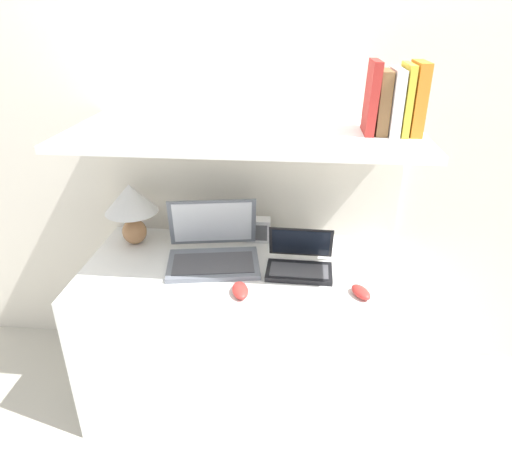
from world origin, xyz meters
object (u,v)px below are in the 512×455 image
Objects in this scene: laptop_small at (300,262)px; table_lamp at (131,204)px; computer_mouse at (240,290)px; book_brown at (382,102)px; router_box at (259,230)px; second_mouse at (361,292)px; book_white at (395,102)px; laptop_large at (213,250)px; book_red at (371,97)px; book_orange at (417,99)px; book_yellow at (405,99)px.

table_lamp is at bearing 167.19° from laptop_small.
book_brown reaches higher than computer_mouse.
router_box is at bearing 8.03° from table_lamp.
book_white is (0.08, 0.24, 0.66)m from second_mouse.
computer_mouse is at bearing -137.86° from laptop_small.
laptop_small is (0.37, -0.04, -0.01)m from laptop_large.
laptop_small is 2.41× the size of second_mouse.
laptop_large is at bearing -177.55° from book_white.
laptop_small is 1.07× the size of book_red.
book_orange reaches higher than book_white.
laptop_large is 1.74× the size of book_yellow.
book_brown is at bearing 2.62° from laptop_large.
book_red reaches higher than second_mouse.
book_brown is at bearing 180.00° from book_orange.
book_yellow is at bearing 0.00° from book_red.
second_mouse is 1.04× the size of router_box.
book_yellow reaches higher than laptop_small.
book_white is at bearing 27.01° from computer_mouse.
table_lamp is at bearing 174.43° from book_brown.
computer_mouse is 0.90m from book_white.
table_lamp is at bearing 174.82° from book_yellow.
book_white is (0.54, 0.27, 0.66)m from computer_mouse.
book_yellow reaches higher than book_white.
book_brown is (0.04, 0.24, 0.66)m from second_mouse.
second_mouse is at bearing -123.10° from book_orange.
book_orange is at bearing 0.00° from book_yellow.
book_orange reaches higher than computer_mouse.
table_lamp is 1.29× the size of book_brown.
laptop_small is 0.72m from book_white.
computer_mouse is 0.95m from book_orange.
book_red is (-0.04, 0.00, 0.02)m from book_brown.
laptop_small is at bearing -12.81° from table_lamp.
computer_mouse is 0.92m from book_yellow.
book_yellow is at bearing 180.00° from book_orange.
laptop_large is 0.88m from book_red.
book_orange reaches higher than book_brown.
book_white is at bearing -19.56° from router_box.
computer_mouse is (-0.22, -0.20, -0.02)m from laptop_small.
book_white is (-0.08, 0.00, -0.01)m from book_orange.
laptop_large is at bearing -18.47° from table_lamp.
second_mouse is (0.46, 0.03, 0.00)m from computer_mouse.
book_red reaches higher than book_yellow.
computer_mouse is 1.09× the size of second_mouse.
router_box is (-0.43, 0.42, 0.04)m from second_mouse.
second_mouse is at bearing -44.85° from router_box.
table_lamp is 1.12× the size of book_red.
book_white is 0.08m from book_red.
second_mouse is 0.45× the size of book_orange.
book_yellow is (0.57, 0.27, 0.67)m from computer_mouse.
book_red is (-0.12, 0.00, 0.00)m from book_yellow.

